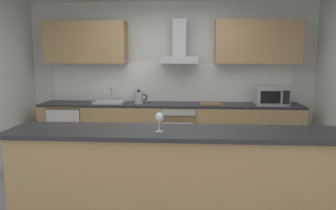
{
  "coord_description": "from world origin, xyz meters",
  "views": [
    {
      "loc": [
        0.36,
        -3.79,
        1.65
      ],
      "look_at": [
        0.06,
        0.38,
        1.05
      ],
      "focal_mm": 35.01,
      "sensor_mm": 36.0,
      "label": 1
    }
  ],
  "objects_px": {
    "sink": "(110,101)",
    "wine_glass": "(159,118)",
    "refrigerator": "(70,130)",
    "range_hood": "(179,50)",
    "chopping_board": "(211,104)",
    "microwave": "(271,96)",
    "oven": "(179,130)",
    "kettle": "(139,97)"
  },
  "relations": [
    {
      "from": "oven",
      "to": "wine_glass",
      "type": "bearing_deg",
      "value": -91.99
    },
    {
      "from": "oven",
      "to": "kettle",
      "type": "bearing_deg",
      "value": -177.09
    },
    {
      "from": "sink",
      "to": "range_hood",
      "type": "relative_size",
      "value": 0.69
    },
    {
      "from": "wine_glass",
      "to": "sink",
      "type": "bearing_deg",
      "value": 113.6
    },
    {
      "from": "oven",
      "to": "refrigerator",
      "type": "relative_size",
      "value": 0.94
    },
    {
      "from": "microwave",
      "to": "sink",
      "type": "height_order",
      "value": "microwave"
    },
    {
      "from": "oven",
      "to": "chopping_board",
      "type": "relative_size",
      "value": 2.35
    },
    {
      "from": "refrigerator",
      "to": "microwave",
      "type": "bearing_deg",
      "value": -0.43
    },
    {
      "from": "microwave",
      "to": "kettle",
      "type": "relative_size",
      "value": 1.73
    },
    {
      "from": "refrigerator",
      "to": "microwave",
      "type": "relative_size",
      "value": 1.7
    },
    {
      "from": "microwave",
      "to": "chopping_board",
      "type": "xyz_separation_m",
      "value": [
        -0.97,
        0.0,
        -0.14
      ]
    },
    {
      "from": "oven",
      "to": "sink",
      "type": "height_order",
      "value": "sink"
    },
    {
      "from": "microwave",
      "to": "chopping_board",
      "type": "height_order",
      "value": "microwave"
    },
    {
      "from": "sink",
      "to": "wine_glass",
      "type": "xyz_separation_m",
      "value": [
        1.07,
        -2.45,
        0.18
      ]
    },
    {
      "from": "refrigerator",
      "to": "range_hood",
      "type": "relative_size",
      "value": 1.18
    },
    {
      "from": "chopping_board",
      "to": "microwave",
      "type": "bearing_deg",
      "value": -0.25
    },
    {
      "from": "sink",
      "to": "chopping_board",
      "type": "height_order",
      "value": "sink"
    },
    {
      "from": "oven",
      "to": "range_hood",
      "type": "height_order",
      "value": "range_hood"
    },
    {
      "from": "range_hood",
      "to": "wine_glass",
      "type": "height_order",
      "value": "range_hood"
    },
    {
      "from": "microwave",
      "to": "chopping_board",
      "type": "distance_m",
      "value": 0.98
    },
    {
      "from": "wine_glass",
      "to": "oven",
      "type": "bearing_deg",
      "value": 88.01
    },
    {
      "from": "oven",
      "to": "range_hood",
      "type": "xyz_separation_m",
      "value": [
        0.0,
        0.13,
        1.33
      ]
    },
    {
      "from": "wine_glass",
      "to": "chopping_board",
      "type": "relative_size",
      "value": 0.52
    },
    {
      "from": "range_hood",
      "to": "chopping_board",
      "type": "relative_size",
      "value": 2.12
    },
    {
      "from": "oven",
      "to": "kettle",
      "type": "xyz_separation_m",
      "value": [
        -0.66,
        -0.03,
        0.55
      ]
    },
    {
      "from": "refrigerator",
      "to": "chopping_board",
      "type": "height_order",
      "value": "chopping_board"
    },
    {
      "from": "refrigerator",
      "to": "sink",
      "type": "height_order",
      "value": "sink"
    },
    {
      "from": "microwave",
      "to": "range_hood",
      "type": "distance_m",
      "value": 1.67
    },
    {
      "from": "kettle",
      "to": "chopping_board",
      "type": "height_order",
      "value": "kettle"
    },
    {
      "from": "oven",
      "to": "sink",
      "type": "bearing_deg",
      "value": 179.46
    },
    {
      "from": "refrigerator",
      "to": "chopping_board",
      "type": "bearing_deg",
      "value": -0.5
    },
    {
      "from": "kettle",
      "to": "range_hood",
      "type": "distance_m",
      "value": 1.04
    },
    {
      "from": "oven",
      "to": "microwave",
      "type": "xyz_separation_m",
      "value": [
        1.49,
        -0.03,
        0.59
      ]
    },
    {
      "from": "oven",
      "to": "wine_glass",
      "type": "xyz_separation_m",
      "value": [
        -0.09,
        -2.44,
        0.65
      ]
    },
    {
      "from": "kettle",
      "to": "sink",
      "type": "bearing_deg",
      "value": 174.84
    },
    {
      "from": "sink",
      "to": "kettle",
      "type": "height_order",
      "value": "sink"
    },
    {
      "from": "range_hood",
      "to": "refrigerator",
      "type": "bearing_deg",
      "value": -175.95
    },
    {
      "from": "range_hood",
      "to": "chopping_board",
      "type": "height_order",
      "value": "range_hood"
    },
    {
      "from": "oven",
      "to": "kettle",
      "type": "height_order",
      "value": "kettle"
    },
    {
      "from": "sink",
      "to": "range_hood",
      "type": "distance_m",
      "value": 1.45
    },
    {
      "from": "oven",
      "to": "microwave",
      "type": "distance_m",
      "value": 1.6
    },
    {
      "from": "kettle",
      "to": "wine_glass",
      "type": "relative_size",
      "value": 1.62
    }
  ]
}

